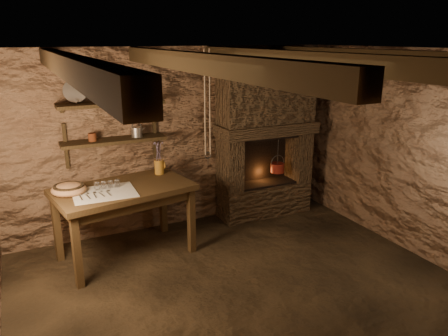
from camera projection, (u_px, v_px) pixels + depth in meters
name	position (u px, v px, depth m)	size (l,w,h in m)	color
floor	(246.00, 294.00, 4.45)	(4.50, 4.50, 0.00)	black
back_wall	(176.00, 139.00, 5.83)	(4.50, 0.04, 2.40)	brown
front_wall	(424.00, 288.00, 2.37)	(4.50, 0.04, 2.40)	brown
right_wall	(419.00, 155.00, 5.03)	(0.04, 4.00, 2.40)	brown
ceiling	(250.00, 50.00, 3.75)	(4.50, 4.00, 0.04)	black
beam_far_left	(68.00, 66.00, 3.16)	(0.14, 3.95, 0.16)	black
beam_mid_left	(196.00, 62.00, 3.57)	(0.14, 3.95, 0.16)	black
beam_mid_right	(298.00, 60.00, 3.99)	(0.14, 3.95, 0.16)	black
beam_far_right	(380.00, 58.00, 4.40)	(0.14, 3.95, 0.16)	black
shelf_lower	(114.00, 141.00, 5.31)	(1.25, 0.30, 0.04)	black
shelf_upper	(111.00, 104.00, 5.18)	(1.25, 0.30, 0.04)	black
hearth	(265.00, 132.00, 6.14)	(1.43, 0.51, 2.30)	#38291C
work_table	(125.00, 219.00, 5.09)	(1.65, 1.12, 0.87)	#362512
linen_cloth	(104.00, 193.00, 4.78)	(0.67, 0.54, 0.01)	beige
pewter_cutlery_row	(105.00, 193.00, 4.75)	(0.56, 0.21, 0.01)	gray
drinking_glasses	(104.00, 185.00, 4.88)	(0.21, 0.06, 0.09)	white
stoneware_jug	(159.00, 160.00, 5.40)	(0.15, 0.15, 0.41)	#A96F20
wooden_bowl	(69.00, 189.00, 4.76)	(0.38, 0.38, 0.13)	#A36F46
iron_stockpot	(119.00, 94.00, 5.18)	(0.23, 0.23, 0.17)	#312F2C
tin_pan	(75.00, 91.00, 5.06)	(0.28, 0.28, 0.04)	#AAABA5
small_kettle	(137.00, 132.00, 5.40)	(0.18, 0.13, 0.19)	#AAABA5
rusty_tin	(92.00, 137.00, 5.18)	(0.10, 0.10, 0.10)	#582411
red_pot	(277.00, 167.00, 6.32)	(0.22, 0.22, 0.54)	maroon
hanging_ropes	(207.00, 103.00, 4.85)	(0.08, 0.08, 1.20)	tan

